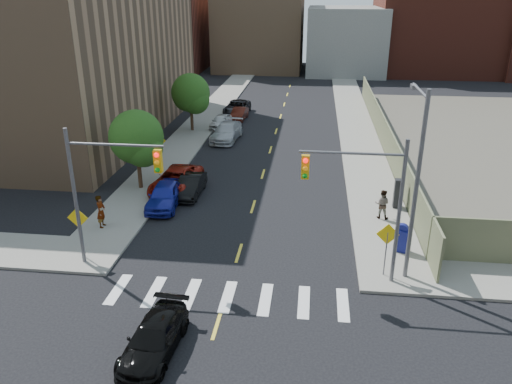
% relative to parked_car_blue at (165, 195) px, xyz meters
% --- Properties ---
extents(ground, '(160.00, 160.00, 0.00)m').
position_rel_parked_car_blue_xyz_m(ground, '(5.50, -13.41, -0.77)').
color(ground, black).
rests_on(ground, ground).
extents(sidewalk_nw, '(3.50, 73.00, 0.15)m').
position_rel_parked_car_blue_xyz_m(sidewalk_nw, '(-2.25, 28.09, -0.69)').
color(sidewalk_nw, gray).
rests_on(sidewalk_nw, ground).
extents(sidewalk_ne, '(3.50, 73.00, 0.15)m').
position_rel_parked_car_blue_xyz_m(sidewalk_ne, '(13.25, 28.09, -0.69)').
color(sidewalk_ne, gray).
rests_on(sidewalk_ne, ground).
extents(fence_north, '(0.12, 44.00, 2.50)m').
position_rel_parked_car_blue_xyz_m(fence_north, '(15.10, 14.59, 0.48)').
color(fence_north, '#6E704E').
rests_on(fence_north, ground).
extents(building_nw, '(22.00, 30.00, 16.00)m').
position_rel_parked_car_blue_xyz_m(building_nw, '(-16.50, 16.59, 7.23)').
color(building_nw, '#8C6B4C').
rests_on(building_nw, ground).
extents(bg_bldg_west, '(14.00, 18.00, 12.00)m').
position_rel_parked_car_blue_xyz_m(bg_bldg_west, '(-16.50, 56.59, 5.23)').
color(bg_bldg_west, '#592319').
rests_on(bg_bldg_west, ground).
extents(bg_bldg_midwest, '(14.00, 16.00, 15.00)m').
position_rel_parked_car_blue_xyz_m(bg_bldg_midwest, '(-0.50, 58.59, 6.73)').
color(bg_bldg_midwest, '#8C6B4C').
rests_on(bg_bldg_midwest, ground).
extents(bg_bldg_center, '(12.00, 16.00, 10.00)m').
position_rel_parked_car_blue_xyz_m(bg_bldg_center, '(13.50, 56.59, 4.23)').
color(bg_bldg_center, gray).
rests_on(bg_bldg_center, ground).
extents(bg_bldg_east, '(18.00, 18.00, 16.00)m').
position_rel_parked_car_blue_xyz_m(bg_bldg_east, '(27.50, 58.59, 7.23)').
color(bg_bldg_east, '#592319').
rests_on(bg_bldg_east, ground).
extents(signal_nw, '(4.59, 0.30, 7.00)m').
position_rel_parked_car_blue_xyz_m(signal_nw, '(-0.48, -7.41, 3.76)').
color(signal_nw, '#59595E').
rests_on(signal_nw, ground).
extents(signal_ne, '(4.59, 0.30, 7.00)m').
position_rel_parked_car_blue_xyz_m(signal_ne, '(11.48, -7.41, 3.76)').
color(signal_ne, '#59595E').
rests_on(signal_ne, ground).
extents(streetlight_ne, '(0.25, 3.70, 9.00)m').
position_rel_parked_car_blue_xyz_m(streetlight_ne, '(13.70, -6.51, 4.45)').
color(streetlight_ne, '#59595E').
rests_on(streetlight_ne, ground).
extents(warn_sign_nw, '(1.06, 0.06, 2.83)m').
position_rel_parked_car_blue_xyz_m(warn_sign_nw, '(-2.30, -6.91, 1.23)').
color(warn_sign_nw, '#59595E').
rests_on(warn_sign_nw, ground).
extents(warn_sign_ne, '(1.06, 0.06, 2.83)m').
position_rel_parked_car_blue_xyz_m(warn_sign_ne, '(12.70, -6.91, 1.23)').
color(warn_sign_ne, '#59595E').
rests_on(warn_sign_ne, ground).
extents(warn_sign_midwest, '(1.06, 0.06, 2.83)m').
position_rel_parked_car_blue_xyz_m(warn_sign_midwest, '(-2.30, 6.59, 1.23)').
color(warn_sign_midwest, '#59595E').
rests_on(warn_sign_midwest, ground).
extents(tree_west_near, '(3.66, 3.64, 5.52)m').
position_rel_parked_car_blue_xyz_m(tree_west_near, '(-2.50, 2.64, 2.71)').
color(tree_west_near, '#332114').
rests_on(tree_west_near, ground).
extents(tree_west_far, '(3.66, 3.64, 5.52)m').
position_rel_parked_car_blue_xyz_m(tree_west_far, '(-2.50, 17.64, 2.71)').
color(tree_west_far, '#332114').
rests_on(tree_west_far, ground).
extents(parked_car_blue, '(2.00, 4.57, 1.53)m').
position_rel_parked_car_blue_xyz_m(parked_car_blue, '(0.00, 0.00, 0.00)').
color(parked_car_blue, navy).
rests_on(parked_car_blue, ground).
extents(parked_car_black, '(1.44, 4.04, 1.33)m').
position_rel_parked_car_blue_xyz_m(parked_car_black, '(1.14, 2.04, -0.10)').
color(parked_car_black, black).
rests_on(parked_car_black, ground).
extents(parked_car_red, '(3.02, 5.65, 1.51)m').
position_rel_parked_car_blue_xyz_m(parked_car_red, '(0.00, 2.61, -0.01)').
color(parked_car_red, maroon).
rests_on(parked_car_red, ground).
extents(parked_car_silver, '(2.62, 5.48, 1.54)m').
position_rel_parked_car_blue_xyz_m(parked_car_silver, '(1.30, 15.08, 0.00)').
color(parked_car_silver, '#AAADB2').
rests_on(parked_car_silver, ground).
extents(parked_car_white, '(1.95, 4.01, 1.32)m').
position_rel_parked_car_blue_xyz_m(parked_car_white, '(0.00, 19.14, -0.11)').
color(parked_car_white, silver).
rests_on(parked_car_white, ground).
extents(parked_car_maroon, '(1.57, 3.88, 1.25)m').
position_rel_parked_car_blue_xyz_m(parked_car_maroon, '(1.30, 22.64, -0.14)').
color(parked_car_maroon, '#44150D').
rests_on(parked_car_maroon, ground).
extents(parked_car_grey, '(2.63, 5.30, 1.44)m').
position_rel_parked_car_blue_xyz_m(parked_car_grey, '(0.67, 25.21, -0.04)').
color(parked_car_grey, black).
rests_on(parked_car_grey, ground).
extents(black_sedan, '(2.03, 4.41, 1.25)m').
position_rel_parked_car_blue_xyz_m(black_sedan, '(3.48, -13.31, -0.14)').
color(black_sedan, black).
rests_on(black_sedan, ground).
extents(mailbox, '(0.75, 0.65, 1.54)m').
position_rel_parked_car_blue_xyz_m(mailbox, '(13.84, -4.44, 0.13)').
color(mailbox, navy).
rests_on(mailbox, sidewalk_ne).
extents(payphone, '(0.57, 0.47, 1.85)m').
position_rel_parked_car_blue_xyz_m(payphone, '(14.46, 1.23, 0.31)').
color(payphone, black).
rests_on(payphone, sidewalk_ne).
extents(pedestrian_west, '(0.48, 0.71, 1.91)m').
position_rel_parked_car_blue_xyz_m(pedestrian_west, '(-2.67, -3.53, 0.34)').
color(pedestrian_west, gray).
rests_on(pedestrian_west, sidewalk_nw).
extents(pedestrian_east, '(1.00, 0.86, 1.77)m').
position_rel_parked_car_blue_xyz_m(pedestrian_east, '(13.29, -0.47, 0.27)').
color(pedestrian_east, gray).
rests_on(pedestrian_east, sidewalk_ne).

